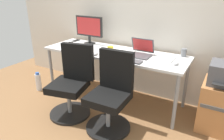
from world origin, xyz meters
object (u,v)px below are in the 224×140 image
Objects in this scene: office_chair_left at (72,84)px; coffee_mug at (110,50)px; water_bottle_on_floor at (38,82)px; side_cabinet at (221,106)px; office_chair_right at (111,95)px; desktop_monitor at (89,28)px; open_laptop at (140,51)px.

office_chair_left reaches higher than coffee_mug.
coffee_mug is at bearing 14.65° from water_bottle_on_floor.
side_cabinet is (1.72, 0.62, -0.13)m from office_chair_left.
desktop_monitor is (-0.86, 0.79, 0.57)m from office_chair_right.
office_chair_left is 1.61× the size of side_cabinet.
office_chair_right is 1.61× the size of side_cabinet.
water_bottle_on_floor is (-0.92, 0.22, -0.28)m from office_chair_left.
office_chair_right is at bearing 0.15° from office_chair_left.
office_chair_right is (0.59, 0.00, 0.00)m from office_chair_left.
desktop_monitor is 0.63m from coffee_mug.
office_chair_left is 1.00m from open_laptop.
open_laptop is (0.67, 0.64, 0.38)m from office_chair_left.
office_chair_right is 1.30m from desktop_monitor.
open_laptop is 0.41m from coffee_mug.
open_laptop reaches higher than water_bottle_on_floor.
side_cabinet is 1.17m from open_laptop.
office_chair_left is 1.00× the size of office_chair_right.
office_chair_left is 3.03× the size of water_bottle_on_floor.
open_laptop is (-1.06, 0.02, 0.51)m from side_cabinet.
desktop_monitor reaches higher than office_chair_left.
office_chair_left and office_chair_right have the same top height.
office_chair_right is 1.96× the size of desktop_monitor.
coffee_mug reaches higher than water_bottle_on_floor.
water_bottle_on_floor is 1.77m from open_laptop.
desktop_monitor reaches higher than side_cabinet.
open_laptop reaches higher than office_chair_right.
office_chair_right reaches higher than side_cabinet.
coffee_mug is at bearing 120.89° from office_chair_right.
office_chair_left is 10.22× the size of coffee_mug.
side_cabinet is 1.88× the size of open_laptop.
office_chair_right is at bearing -8.28° from water_bottle_on_floor.
office_chair_right is at bearing -97.14° from open_laptop.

